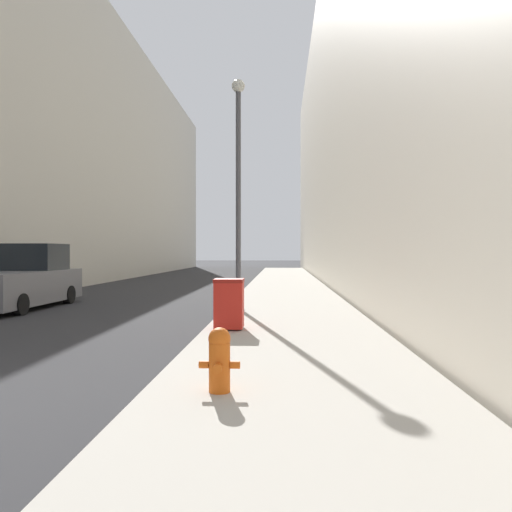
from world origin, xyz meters
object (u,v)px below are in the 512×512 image
Objects in this scene: fire_hydrant at (219,358)px; lamppost at (238,180)px; pickup_truck at (20,281)px; trash_bin at (229,303)px.

lamppost is (-0.53, 8.74, 3.42)m from fire_hydrant.
lamppost reaches higher than pickup_truck.
pickup_truck is at bearing 170.53° from lamppost.
fire_hydrant is at bearing -85.35° from trash_bin.
trash_bin is (-0.40, 4.87, 0.16)m from fire_hydrant.
trash_bin is at bearing 94.65° from fire_hydrant.
trash_bin is 0.21× the size of pickup_truck.
fire_hydrant is 0.11× the size of lamppost.
pickup_truck is (-7.45, 5.09, 0.16)m from trash_bin.
pickup_truck reaches higher than trash_bin.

